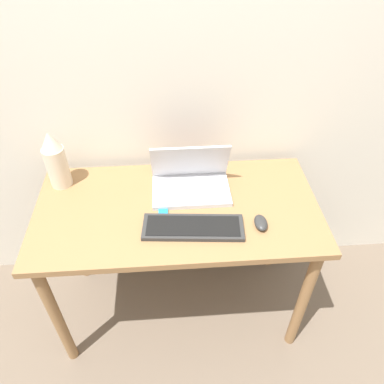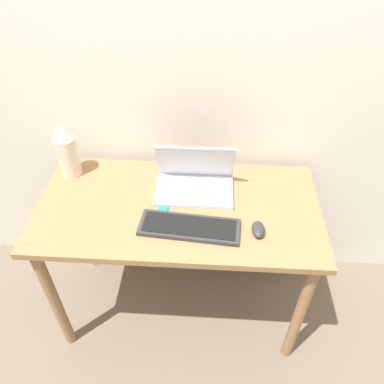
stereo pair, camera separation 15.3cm
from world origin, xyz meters
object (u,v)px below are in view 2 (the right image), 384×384
object	(u,v)px
laptop	(195,180)
vase	(66,149)
mp3_player	(163,208)
keyboard	(189,227)
mouse	(258,229)

from	to	relation	value
laptop	vase	xyz separation A→B (m)	(-0.59, 0.08, 0.09)
laptop	mp3_player	size ratio (longest dim) A/B	6.13
keyboard	mouse	size ratio (longest dim) A/B	4.68
laptop	vase	bearing A→B (deg)	172.46
laptop	mp3_player	xyz separation A→B (m)	(-0.13, -0.14, -0.04)
keyboard	mouse	bearing A→B (deg)	-0.29
laptop	vase	size ratio (longest dim) A/B	1.23
keyboard	mp3_player	bearing A→B (deg)	137.50
laptop	keyboard	size ratio (longest dim) A/B	0.82
keyboard	vase	distance (m)	0.68
mp3_player	mouse	bearing A→B (deg)	-15.67
vase	mp3_player	distance (m)	0.53
laptop	mouse	bearing A→B (deg)	-42.98
mouse	mp3_player	bearing A→B (deg)	164.33
mouse	vase	distance (m)	0.93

